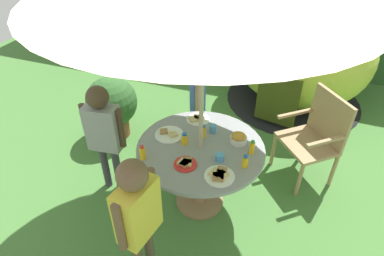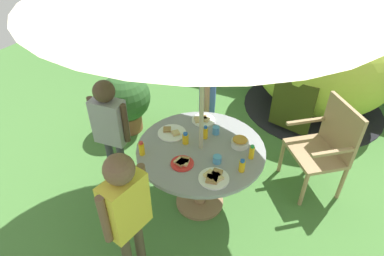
{
  "view_description": "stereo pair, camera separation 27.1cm",
  "coord_description": "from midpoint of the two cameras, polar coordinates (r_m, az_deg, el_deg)",
  "views": [
    {
      "loc": [
        0.69,
        -2.08,
        2.54
      ],
      "look_at": [
        -0.07,
        -0.04,
        0.92
      ],
      "focal_mm": 30.89,
      "sensor_mm": 36.0,
      "label": 1
    },
    {
      "loc": [
        0.94,
        -1.97,
        2.54
      ],
      "look_at": [
        -0.07,
        -0.04,
        0.92
      ],
      "focal_mm": 30.89,
      "sensor_mm": 36.0,
      "label": 2
    }
  ],
  "objects": [
    {
      "name": "ground_plane",
      "position": [
        3.35,
        -1.06,
        -12.75
      ],
      "size": [
        10.0,
        10.0,
        0.02
      ],
      "primitive_type": "cube",
      "color": "#477A38"
    },
    {
      "name": "hedge_backdrop",
      "position": [
        5.83,
        12.34,
        20.59
      ],
      "size": [
        9.0,
        0.7,
        2.0
      ],
      "primitive_type": "cube",
      "color": "#33602D",
      "rests_on": "ground_plane"
    },
    {
      "name": "garden_table",
      "position": [
        2.95,
        -1.18,
        -5.63
      ],
      "size": [
        1.11,
        1.11,
        0.7
      ],
      "color": "#93704C",
      "rests_on": "ground_plane"
    },
    {
      "name": "wooden_chair",
      "position": [
        3.48,
        18.64,
        -0.98
      ],
      "size": [
        0.68,
        0.69,
        0.94
      ],
      "rotation": [
        0.0,
        0.0,
        -0.87
      ],
      "color": "tan",
      "rests_on": "ground_plane"
    },
    {
      "name": "dome_tent",
      "position": [
        4.66,
        16.82,
        12.23
      ],
      "size": [
        2.22,
        2.22,
        1.47
      ],
      "rotation": [
        0.0,
        0.0,
        -0.21
      ],
      "color": "#B2C63F",
      "rests_on": "ground_plane"
    },
    {
      "name": "potted_plant",
      "position": [
        4.05,
        -15.53,
        3.89
      ],
      "size": [
        0.6,
        0.6,
        0.77
      ],
      "color": "brown",
      "rests_on": "ground_plane"
    },
    {
      "name": "child_in_blue_shirt",
      "position": [
        3.58,
        -1.25,
        6.6
      ],
      "size": [
        0.27,
        0.38,
        1.16
      ],
      "rotation": [
        0.0,
        0.0,
        -1.2
      ],
      "color": "brown",
      "rests_on": "ground_plane"
    },
    {
      "name": "child_in_grey_shirt",
      "position": [
        3.13,
        -17.47,
        -0.08
      ],
      "size": [
        0.4,
        0.2,
        1.18
      ],
      "rotation": [
        0.0,
        0.0,
        0.12
      ],
      "color": "#3F3F47",
      "rests_on": "ground_plane"
    },
    {
      "name": "child_in_yellow_shirt",
      "position": [
        2.32,
        -12.82,
        -13.97
      ],
      "size": [
        0.23,
        0.41,
        1.21
      ],
      "rotation": [
        0.0,
        0.0,
        1.4
      ],
      "color": "brown",
      "rests_on": "ground_plane"
    },
    {
      "name": "snack_bowl",
      "position": [
        2.89,
        5.37,
        -1.89
      ],
      "size": [
        0.15,
        0.15,
        0.09
      ],
      "color": "white",
      "rests_on": "garden_table"
    },
    {
      "name": "plate_center_front",
      "position": [
        2.58,
        1.73,
        -8.29
      ],
      "size": [
        0.24,
        0.24,
        0.03
      ],
      "color": "white",
      "rests_on": "garden_table"
    },
    {
      "name": "plate_mid_left",
      "position": [
        2.99,
        -6.58,
        -1.18
      ],
      "size": [
        0.26,
        0.26,
        0.03
      ],
      "color": "white",
      "rests_on": "garden_table"
    },
    {
      "name": "plate_near_right",
      "position": [
        2.68,
        -4.05,
        -6.22
      ],
      "size": [
        0.19,
        0.19,
        0.03
      ],
      "color": "red",
      "rests_on": "garden_table"
    },
    {
      "name": "plate_back_edge",
      "position": [
        3.16,
        -1.48,
        1.47
      ],
      "size": [
        0.22,
        0.22,
        0.03
      ],
      "color": "white",
      "rests_on": "garden_table"
    },
    {
      "name": "juice_bottle_near_left",
      "position": [
        2.75,
        -11.36,
        -4.31
      ],
      "size": [
        0.05,
        0.05,
        0.13
      ],
      "color": "yellow",
      "rests_on": "garden_table"
    },
    {
      "name": "juice_bottle_far_left",
      "position": [
        2.78,
        7.6,
        -3.45
      ],
      "size": [
        0.05,
        0.05,
        0.13
      ],
      "color": "yellow",
      "rests_on": "garden_table"
    },
    {
      "name": "juice_bottle_far_right",
      "position": [
        2.65,
        6.29,
        -5.89
      ],
      "size": [
        0.05,
        0.05,
        0.11
      ],
      "color": "yellow",
      "rests_on": "garden_table"
    },
    {
      "name": "juice_bottle_center_back",
      "position": [
        2.92,
        -0.69,
        -0.74
      ],
      "size": [
        0.05,
        0.05,
        0.13
      ],
      "color": "yellow",
      "rests_on": "garden_table"
    },
    {
      "name": "juice_bottle_mid_right",
      "position": [
        2.86,
        -4.01,
        -2.02
      ],
      "size": [
        0.06,
        0.06,
        0.11
      ],
      "color": "yellow",
      "rests_on": "garden_table"
    },
    {
      "name": "cup_near",
      "position": [
        3.0,
        1.03,
        -0.2
      ],
      "size": [
        0.06,
        0.06,
        0.07
      ],
      "primitive_type": "cylinder",
      "color": "#4C99D8",
      "rests_on": "garden_table"
    },
    {
      "name": "cup_far",
      "position": [
        2.7,
        1.92,
        -5.17
      ],
      "size": [
        0.07,
        0.07,
        0.06
      ],
      "primitive_type": "cylinder",
      "color": "#4C99D8",
      "rests_on": "garden_table"
    }
  ]
}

